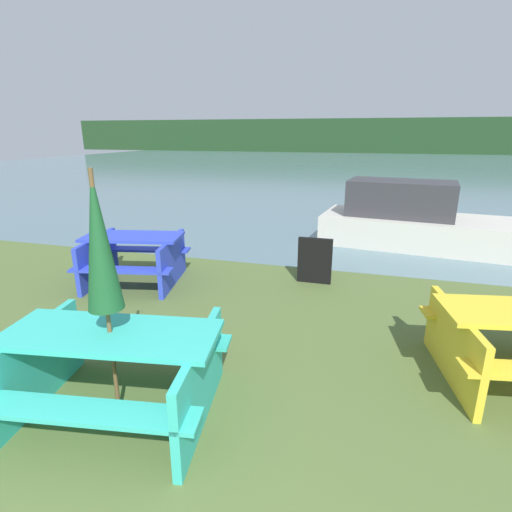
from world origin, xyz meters
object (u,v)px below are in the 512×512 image
at_px(picnic_table_teal, 114,365).
at_px(picnic_table_blue, 134,255).
at_px(signboard, 315,261).
at_px(boat, 430,224).
at_px(umbrella_darkgreen, 99,243).

xyz_separation_m(picnic_table_teal, picnic_table_blue, (-1.61, 2.85, -0.01)).
bearing_deg(signboard, picnic_table_blue, -163.75).
distance_m(picnic_table_teal, boat, 7.30).
xyz_separation_m(picnic_table_blue, umbrella_darkgreen, (1.61, -2.85, 1.08)).
relative_size(umbrella_darkgreen, boat, 0.41).
bearing_deg(boat, signboard, -118.49).
height_order(picnic_table_teal, umbrella_darkgreen, umbrella_darkgreen).
xyz_separation_m(picnic_table_blue, boat, (4.86, 3.69, 0.03)).
bearing_deg(picnic_table_teal, picnic_table_blue, 119.51).
height_order(picnic_table_teal, picnic_table_blue, picnic_table_blue).
relative_size(picnic_table_blue, signboard, 2.37).
xyz_separation_m(umbrella_darkgreen, signboard, (1.20, 3.66, -1.17)).
xyz_separation_m(picnic_table_blue, signboard, (2.81, 0.82, -0.09)).
bearing_deg(signboard, picnic_table_teal, -108.06).
height_order(picnic_table_blue, umbrella_darkgreen, umbrella_darkgreen).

